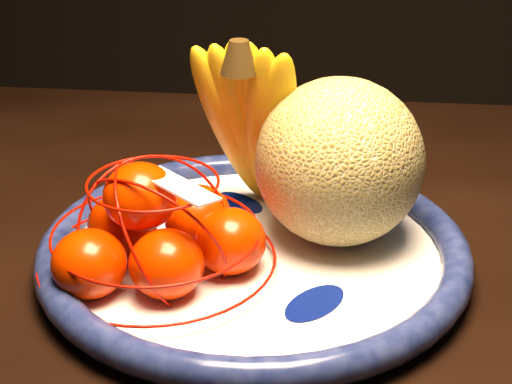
% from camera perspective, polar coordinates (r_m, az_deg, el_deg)
% --- Properties ---
extents(dining_table, '(1.60, 1.03, 0.77)m').
position_cam_1_polar(dining_table, '(0.79, 13.84, -10.41)').
color(dining_table, black).
rests_on(dining_table, ground).
extents(fruit_bowl, '(0.39, 0.39, 0.03)m').
position_cam_1_polar(fruit_bowl, '(0.72, -0.15, -4.27)').
color(fruit_bowl, white).
rests_on(fruit_bowl, dining_table).
extents(cantaloupe, '(0.15, 0.15, 0.15)m').
position_cam_1_polar(cantaloupe, '(0.71, 6.08, 2.21)').
color(cantaloupe, olive).
rests_on(cantaloupe, fruit_bowl).
extents(banana_bunch, '(0.13, 0.12, 0.20)m').
position_cam_1_polar(banana_bunch, '(0.75, -0.32, 5.40)').
color(banana_bunch, gold).
rests_on(banana_bunch, fruit_bowl).
extents(mandarin_bag, '(0.27, 0.27, 0.13)m').
position_cam_1_polar(mandarin_bag, '(0.68, -7.14, -3.08)').
color(mandarin_bag, '#FF2400').
rests_on(mandarin_bag, fruit_bowl).
extents(price_tag, '(0.08, 0.06, 0.01)m').
position_cam_1_polar(price_tag, '(0.64, -5.69, 0.45)').
color(price_tag, white).
rests_on(price_tag, mandarin_bag).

